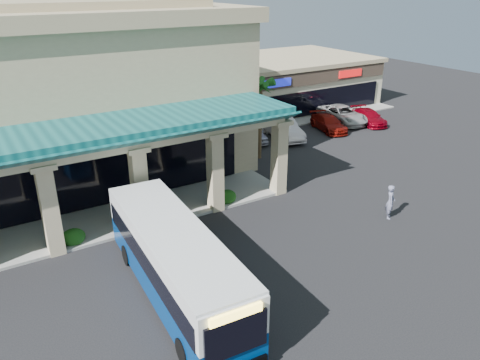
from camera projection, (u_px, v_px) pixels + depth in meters
ground at (241, 258)px, 22.73m from camera, size 110.00×110.00×0.00m
arcade at (31, 191)px, 23.04m from camera, size 30.00×6.20×5.70m
strip_mall at (266, 83)px, 49.22m from camera, size 22.50×12.50×4.90m
palm_0 at (260, 116)px, 34.13m from camera, size 2.40×2.40×6.60m
palm_1 at (249, 110)px, 37.12m from camera, size 2.40×2.40×5.80m
broadleaf_tree at (198, 106)px, 40.25m from camera, size 2.60×2.60×4.81m
transit_bus at (175, 263)px, 19.45m from camera, size 3.31×11.48×3.17m
pedestrian at (390, 202)px, 26.18m from camera, size 0.85×0.85×1.99m
car_silver at (253, 133)px, 38.94m from camera, size 2.65×4.44×1.42m
car_white at (284, 129)px, 39.48m from camera, size 2.83×5.43×1.70m
car_red at (329, 123)px, 41.63m from camera, size 2.91×4.93×1.34m
car_gray at (342, 114)px, 43.87m from camera, size 3.30×5.95×1.58m
car_extra at (369, 117)px, 43.56m from camera, size 3.03×4.85×1.31m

